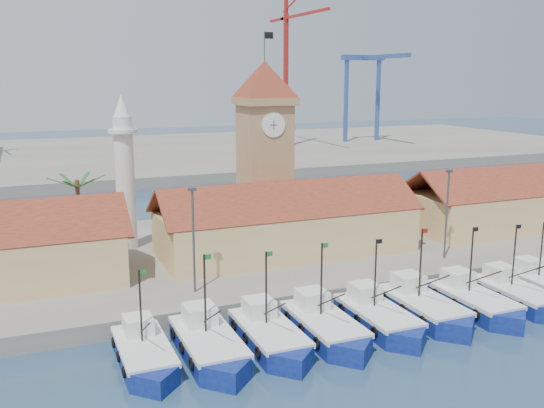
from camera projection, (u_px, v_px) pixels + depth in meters
name	position (u px, v px, depth m)	size (l,w,h in m)	color
ground	(392.00, 341.00, 45.63)	(400.00, 400.00, 0.00)	#1D334E
quay	(272.00, 249.00, 67.20)	(140.00, 32.00, 1.50)	gray
terminal	(136.00, 155.00, 145.00)	(240.00, 80.00, 2.00)	gray
boat_0	(145.00, 356.00, 41.48)	(3.40, 9.32, 7.05)	navy
boat_1	(210.00, 348.00, 42.64)	(3.76, 10.31, 7.80)	navy
boat_2	(271.00, 338.00, 44.29)	(3.62, 9.92, 7.51)	navy
boat_3	(326.00, 329.00, 45.82)	(3.72, 10.19, 7.71)	navy
boat_4	(380.00, 320.00, 47.63)	(3.62, 9.91, 7.50)	navy
boat_5	(425.00, 309.00, 49.60)	(3.78, 10.35, 7.84)	navy
boat_6	(476.00, 304.00, 50.94)	(3.68, 10.07, 7.62)	navy
boat_7	(519.00, 297.00, 52.57)	(3.58, 9.81, 7.42)	navy
hall_center	(286.00, 229.00, 62.91)	(27.04, 10.13, 7.61)	#DEC379
hall_right	(523.00, 205.00, 74.80)	(31.20, 10.13, 7.61)	#DEC379
clock_tower	(265.00, 146.00, 66.69)	(5.80, 5.80, 22.70)	tan
minaret	(125.00, 172.00, 63.40)	(3.00, 3.00, 16.30)	silver
palm_tree	(79.00, 212.00, 60.45)	(5.60, 5.03, 8.39)	brown
lamp_posts	(326.00, 222.00, 55.34)	(80.70, 0.25, 9.03)	#3F3F44
crane_red_right	(288.00, 58.00, 148.16)	(1.00, 32.57, 39.48)	#AD1C1A
gantry	(369.00, 74.00, 161.06)	(13.00, 22.00, 23.20)	#324F9A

